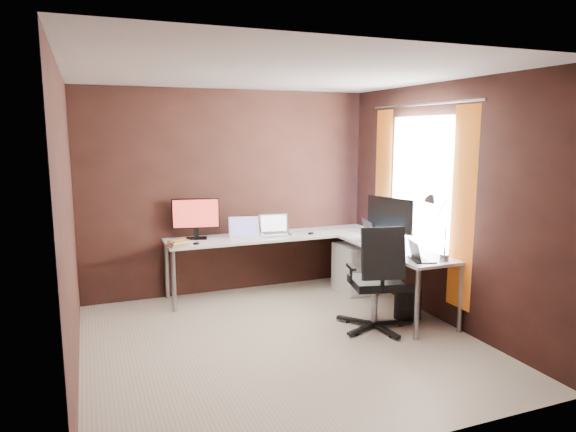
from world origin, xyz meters
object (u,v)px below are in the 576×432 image
Objects in this scene: laptop_silver at (275,230)px; wastebasket at (408,303)px; desk_lamp at (436,219)px; office_chair at (376,299)px; monitor_left at (196,216)px; laptop_black_big at (374,238)px; drawer_pedestal at (355,268)px; laptop_white at (245,233)px; monitor_right at (390,217)px; book_stack at (179,243)px; laptop_black_small at (419,256)px.

laptop_silver is 1.19× the size of wastebasket.
office_chair is at bearing 167.68° from desk_lamp.
office_chair is 3.26× the size of wastebasket.
monitor_left is at bearing 147.74° from desk_lamp.
office_chair is at bearing -64.44° from laptop_silver.
laptop_black_big is at bearing 74.37° from office_chair.
laptop_silver is at bearing 121.50° from office_chair.
drawer_pedestal is 1.48× the size of laptop_white.
laptop_silver is 0.61× the size of desk_lamp.
monitor_right is 0.94× the size of desk_lamp.
monitor_left is 0.99m from laptop_silver.
monitor_right is at bearing 99.56° from desk_lamp.
monitor_left is (-1.89, 0.48, 0.70)m from drawer_pedestal.
drawer_pedestal is at bearing -3.97° from book_stack.
wastebasket is (1.41, -1.37, -0.62)m from laptop_white.
monitor_right is at bearing -21.76° from laptop_white.
wastebasket is at bearing -86.14° from drawer_pedestal.
laptop_black_big reaches higher than laptop_white.
laptop_black_big is 0.88m from laptop_black_small.
drawer_pedestal is 0.91× the size of desk_lamp.
laptop_silver is 0.37× the size of office_chair.
laptop_white is at bearing 53.73° from laptop_black_small.
monitor_left reaches higher than book_stack.
drawer_pedestal is 1.09× the size of monitor_left.
wastebasket is (2.23, -1.19, -0.60)m from book_stack.
laptop_black_small is 0.51× the size of desk_lamp.
monitor_left is at bearing 165.64° from drawer_pedestal.
laptop_black_big reaches higher than laptop_silver.
desk_lamp is at bearing 159.86° from monitor_right.
laptop_black_small is at bearing -33.09° from monitor_left.
laptop_white is 0.89× the size of laptop_black_big.
laptop_black_big is 0.42× the size of office_chair.
monitor_right is at bearing -15.16° from monitor_left.
wastebasket is (0.10, -0.55, -0.62)m from laptop_black_big.
laptop_black_big is (0.90, -0.88, 0.00)m from laptop_silver.
office_chair reaches higher than wastebasket.
monitor_right reaches higher than office_chair.
laptop_black_small is 1.01× the size of wastebasket.
desk_lamp is (0.10, -1.41, 0.84)m from drawer_pedestal.
monitor_left is at bearing -178.11° from laptop_silver.
office_chair is at bearing -109.45° from drawer_pedestal.
wastebasket is (1.00, -1.43, -0.62)m from laptop_silver.
laptop_white is 1.01× the size of laptop_silver.
laptop_black_small is at bearing 149.33° from monitor_right.
laptop_black_big reaches higher than book_stack.
drawer_pedestal is 1.05m from wastebasket.
drawer_pedestal is 1.12m from laptop_silver.
laptop_white is 2.13m from laptop_black_small.
laptop_silver is 1.18× the size of laptop_black_small.
monitor_left is at bearing 61.47° from laptop_black_small.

